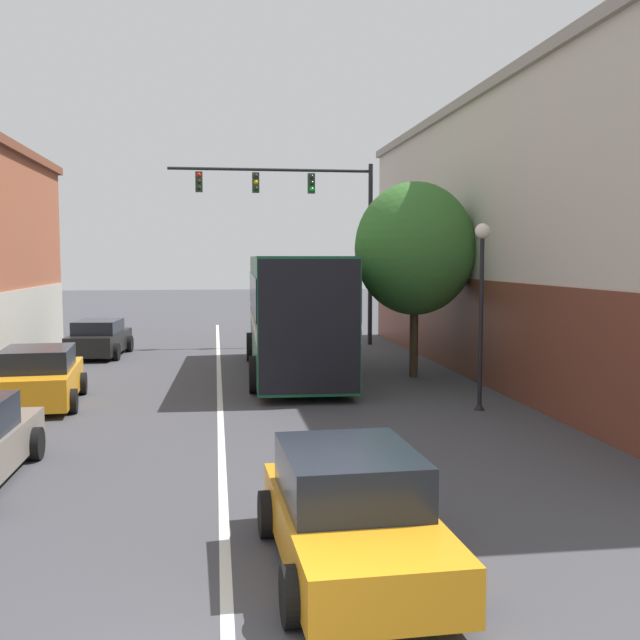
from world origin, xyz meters
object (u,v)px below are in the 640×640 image
traffic_signal_gantry (308,211)px  parked_car_left_mid (39,378)px  street_lamp (481,293)px  bus (294,309)px  street_tree_near (415,249)px  parked_car_left_near (99,339)px  hatchback_foreground (352,514)px

traffic_signal_gantry → parked_car_left_mid: bearing=-125.2°
traffic_signal_gantry → street_lamp: size_ratio=1.87×
bus → traffic_signal_gantry: 8.32m
street_lamp → street_tree_near: size_ratio=0.75×
bus → parked_car_left_mid: bearing=122.5°
parked_car_left_near → street_lamp: (10.42, -11.28, 2.15)m
bus → traffic_signal_gantry: traffic_signal_gantry is taller
street_lamp → street_tree_near: (-0.24, 5.06, 1.08)m
parked_car_left_mid → street_lamp: size_ratio=0.94×
parked_car_left_mid → street_tree_near: size_ratio=0.71×
parked_car_left_mid → street_tree_near: (10.24, 2.99, 3.20)m
parked_car_left_near → traffic_signal_gantry: 9.61m
bus → hatchback_foreground: bearing=178.4°
parked_car_left_near → street_lamp: 15.51m
parked_car_left_mid → bus: bearing=-63.9°
parked_car_left_near → street_tree_near: (10.18, -6.22, 3.23)m
street_lamp → parked_car_left_mid: bearing=168.8°
street_lamp → bus: bearing=121.9°
bus → parked_car_left_mid: bus is taller
traffic_signal_gantry → street_tree_near: size_ratio=1.41×
bus → parked_car_left_near: bus is taller
hatchback_foreground → street_tree_near: street_tree_near is taller
hatchback_foreground → street_tree_near: bearing=-19.9°
bus → parked_car_left_near: size_ratio=2.48×
traffic_signal_gantry → street_tree_near: (2.19, -8.44, -1.62)m
parked_car_left_near → street_lamp: bearing=-132.9°
bus → parked_car_left_near: 8.57m
bus → hatchback_foreground: 14.64m
parked_car_left_near → hatchback_foreground: bearing=-159.4°
street_lamp → hatchback_foreground: bearing=-118.7°
street_tree_near → traffic_signal_gantry: bearing=104.5°
hatchback_foreground → parked_car_left_mid: parked_car_left_mid is taller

